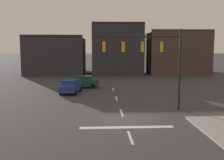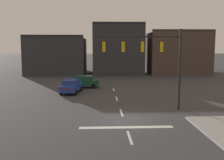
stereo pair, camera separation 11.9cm
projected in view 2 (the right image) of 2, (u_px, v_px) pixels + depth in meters
The scene contains 7 objects.
ground_plane at pixel (124, 119), 19.75m from camera, with size 400.00×400.00×0.00m, color #353538.
stop_bar_paint at pixel (126, 127), 17.77m from camera, with size 6.40×0.50×0.01m, color silver.
lane_centreline at pixel (121, 113), 21.73m from camera, with size 0.16×26.40×0.01m.
signal_mast_near_side at pixel (150, 54), 22.16m from camera, with size 7.55×0.53×6.96m.
car_lot_nearside at pixel (71, 86), 30.98m from camera, with size 2.41×4.63×1.61m.
car_lot_middle at pixel (83, 81), 34.94m from camera, with size 4.53×2.10×1.61m.
building_row at pixel (124, 53), 54.62m from camera, with size 36.13×13.98×10.03m.
Camera 2 is at (-1.78, -19.16, 5.42)m, focal length 41.97 mm.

